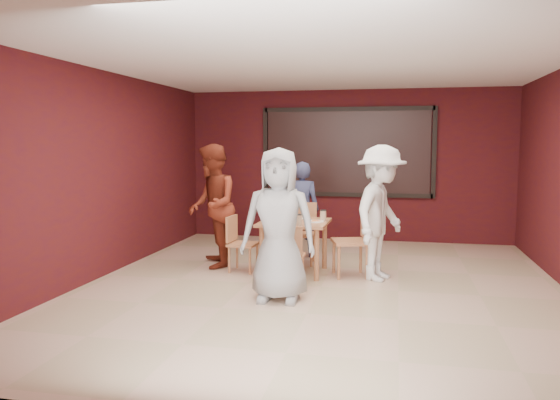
% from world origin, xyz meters
% --- Properties ---
extents(floor, '(7.00, 7.00, 0.00)m').
position_xyz_m(floor, '(0.00, 0.00, 0.00)').
color(floor, '#CDAA8E').
rests_on(floor, ground).
extents(window_blinds, '(3.00, 0.02, 1.50)m').
position_xyz_m(window_blinds, '(0.00, 3.45, 1.65)').
color(window_blinds, black).
extents(dining_table, '(0.94, 0.94, 0.89)m').
position_xyz_m(dining_table, '(-0.47, 0.66, 0.65)').
color(dining_table, '#B07448').
rests_on(dining_table, floor).
extents(chair_front, '(0.40, 0.40, 0.80)m').
position_xyz_m(chair_front, '(-0.40, -0.14, 0.45)').
color(chair_front, '#AC7043').
rests_on(chair_front, floor).
extents(chair_back, '(0.46, 0.46, 0.91)m').
position_xyz_m(chair_back, '(-0.49, 1.34, 0.52)').
color(chair_back, '#AC7043').
rests_on(chair_back, floor).
extents(chair_left, '(0.41, 0.41, 0.79)m').
position_xyz_m(chair_left, '(-1.26, 0.61, 0.45)').
color(chair_left, '#AC7043').
rests_on(chair_left, floor).
extents(chair_right, '(0.58, 0.58, 0.97)m').
position_xyz_m(chair_right, '(0.39, 0.65, 0.55)').
color(chair_right, '#AC7043').
rests_on(chair_right, floor).
extents(diner_front, '(0.88, 0.58, 1.77)m').
position_xyz_m(diner_front, '(-0.40, -0.69, 0.89)').
color(diner_front, '#9D9D9D').
rests_on(diner_front, floor).
extents(diner_back, '(0.57, 0.38, 1.53)m').
position_xyz_m(diner_back, '(-0.56, 1.81, 0.76)').
color(diner_back, '#33385A').
rests_on(diner_back, floor).
extents(diner_left, '(0.95, 1.06, 1.81)m').
position_xyz_m(diner_left, '(-1.73, 0.81, 0.90)').
color(diner_left, maroon).
rests_on(diner_left, floor).
extents(diner_right, '(1.02, 1.32, 1.80)m').
position_xyz_m(diner_right, '(0.72, 0.54, 0.90)').
color(diner_right, white).
rests_on(diner_right, floor).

